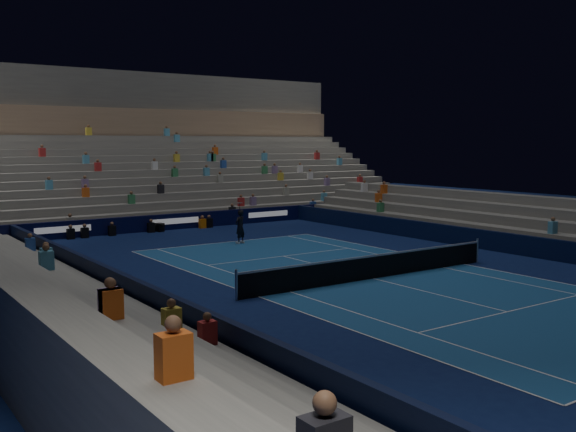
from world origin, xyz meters
The scene contains 11 objects.
ground centered at (0.00, 0.00, 0.00)m, with size 90.00×90.00×0.00m, color #0B1744.
court_surface centered at (0.00, 0.00, 0.01)m, with size 10.97×23.77×0.01m, color navy.
sponsor_barrier_far centered at (0.00, 18.50, 0.50)m, with size 44.00×0.25×1.00m, color black.
sponsor_barrier_east centered at (9.70, 0.00, 0.50)m, with size 0.25×37.00×1.00m, color black.
sponsor_barrier_west centered at (-9.70, 0.00, 0.50)m, with size 0.25×37.00×1.00m, color black.
grandstand_main centered at (0.00, 27.90, 3.38)m, with size 44.00×15.20×11.20m.
grandstand_east centered at (13.17, 0.00, 0.92)m, with size 5.00×37.00×2.50m.
grandstand_west centered at (-13.17, 0.00, 0.92)m, with size 5.00×37.00×2.50m.
tennis_net centered at (0.00, 0.00, 0.50)m, with size 12.90×0.10×1.10m.
tennis_player centered at (0.39, 11.11, 0.92)m, with size 0.67×0.44×1.85m, color black.
broadcast_camera centered at (-1.21, 18.04, 0.28)m, with size 0.47×0.88×0.53m.
Camera 1 is at (-17.77, -19.35, 5.48)m, focal length 40.97 mm.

